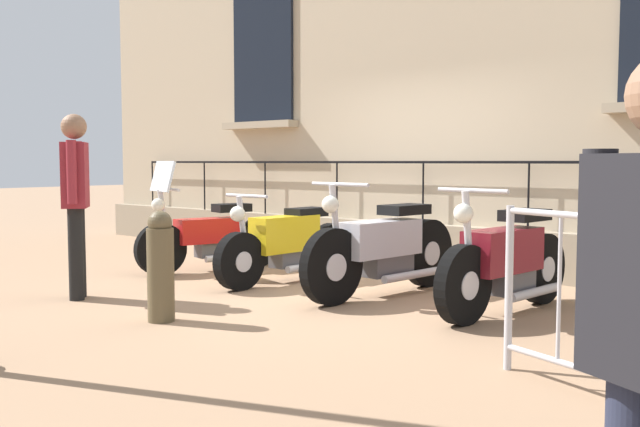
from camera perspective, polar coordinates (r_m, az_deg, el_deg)
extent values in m
plane|color=#9E7A5B|center=(7.32, 0.86, -6.18)|extent=(60.00, 60.00, 0.00)
cube|color=tan|center=(9.21, 9.95, 14.91)|extent=(0.60, 12.90, 6.08)
cube|color=gray|center=(8.79, 8.49, -2.64)|extent=(0.20, 12.90, 0.56)
cube|color=black|center=(10.69, -4.69, 14.29)|extent=(0.06, 1.18, 2.55)
cube|color=tan|center=(10.48, -4.96, 7.20)|extent=(0.24, 1.38, 0.10)
cube|color=black|center=(8.69, 8.43, 4.16)|extent=(0.03, 10.84, 0.03)
cylinder|color=black|center=(12.41, -13.50, 2.34)|extent=(0.02, 0.02, 0.76)
cylinder|color=black|center=(11.36, -9.40, 2.24)|extent=(0.02, 0.02, 0.76)
cylinder|color=black|center=(10.37, -4.50, 2.10)|extent=(0.02, 0.02, 0.76)
cylinder|color=black|center=(9.47, 1.39, 1.91)|extent=(0.02, 0.02, 0.76)
cylinder|color=black|center=(8.70, 8.40, 1.65)|extent=(0.02, 0.02, 0.76)
cylinder|color=black|center=(8.08, 16.63, 1.32)|extent=(0.02, 0.02, 0.76)
cylinder|color=black|center=(8.35, -12.87, -2.87)|extent=(0.62, 0.28, 0.61)
cylinder|color=silver|center=(8.35, -12.87, -2.87)|extent=(0.24, 0.19, 0.21)
cylinder|color=black|center=(8.91, -5.01, -2.33)|extent=(0.62, 0.28, 0.61)
cylinder|color=silver|center=(8.91, -5.01, -2.33)|extent=(0.24, 0.19, 0.21)
cube|color=red|center=(8.57, -9.12, -1.37)|extent=(0.83, 0.49, 0.30)
cube|color=#4C4C51|center=(8.64, -8.51, -2.78)|extent=(0.52, 0.35, 0.21)
cube|color=black|center=(8.69, -7.21, 0.47)|extent=(0.49, 0.37, 0.10)
cylinder|color=silver|center=(8.33, -12.59, -0.46)|extent=(0.17, 0.10, 0.71)
cylinder|color=silver|center=(8.33, -12.31, 1.94)|extent=(0.21, 0.62, 0.04)
sphere|color=white|center=(8.30, -13.05, 0.68)|extent=(0.16, 0.16, 0.16)
cylinder|color=silver|center=(8.57, -7.15, -3.54)|extent=(0.70, 0.27, 0.08)
cube|color=silver|center=(8.31, -12.71, 2.97)|extent=(0.26, 0.53, 0.36)
cylinder|color=black|center=(7.26, -6.59, -3.89)|extent=(0.61, 0.16, 0.60)
cylinder|color=silver|center=(7.26, -6.59, -3.89)|extent=(0.22, 0.16, 0.21)
cylinder|color=black|center=(8.24, 0.91, -2.89)|extent=(0.61, 0.16, 0.60)
cylinder|color=silver|center=(8.24, 0.91, -2.89)|extent=(0.22, 0.16, 0.21)
cube|color=gold|center=(7.67, -2.87, -1.66)|extent=(0.84, 0.33, 0.39)
cube|color=#4C4C51|center=(7.77, -2.33, -3.55)|extent=(0.51, 0.25, 0.21)
cube|color=black|center=(7.89, -1.11, 0.11)|extent=(0.48, 0.28, 0.10)
cylinder|color=silver|center=(7.25, -6.31, -1.22)|extent=(0.16, 0.07, 0.68)
cylinder|color=silver|center=(7.26, -6.03, 1.44)|extent=(0.07, 0.62, 0.04)
sphere|color=white|center=(7.19, -6.74, -0.03)|extent=(0.16, 0.16, 0.16)
cylinder|color=silver|center=(7.79, -0.70, -4.31)|extent=(0.75, 0.12, 0.08)
cylinder|color=black|center=(6.45, 0.97, -4.36)|extent=(0.73, 0.20, 0.72)
cylinder|color=silver|center=(6.45, 0.97, -4.36)|extent=(0.27, 0.16, 0.25)
cylinder|color=black|center=(7.51, 8.76, -3.19)|extent=(0.73, 0.20, 0.72)
cylinder|color=silver|center=(7.51, 8.76, -3.19)|extent=(0.27, 0.16, 0.25)
cube|color=#B2B2BC|center=(6.90, 4.90, -2.02)|extent=(0.96, 0.43, 0.35)
cube|color=#4C4C51|center=(7.01, 5.43, -3.99)|extent=(0.58, 0.32, 0.25)
cube|color=black|center=(7.16, 6.90, 0.33)|extent=(0.55, 0.35, 0.10)
cylinder|color=silver|center=(6.44, 1.29, -0.99)|extent=(0.17, 0.08, 0.76)
cylinder|color=silver|center=(6.45, 1.61, 2.39)|extent=(0.12, 0.72, 0.04)
sphere|color=white|center=(6.38, 0.85, 0.75)|extent=(0.16, 0.16, 0.16)
cylinder|color=silver|center=(7.05, 7.50, -4.99)|extent=(0.84, 0.18, 0.08)
cylinder|color=black|center=(5.81, 11.63, -5.71)|extent=(0.67, 0.19, 0.66)
cylinder|color=silver|center=(5.81, 11.63, -5.71)|extent=(0.24, 0.16, 0.23)
cylinder|color=black|center=(6.87, 17.66, -4.29)|extent=(0.67, 0.19, 0.66)
cylinder|color=silver|center=(6.87, 17.66, -4.29)|extent=(0.24, 0.16, 0.23)
cube|color=maroon|center=(6.25, 14.70, -2.95)|extent=(0.89, 0.40, 0.37)
cube|color=#4C4C51|center=(6.38, 15.13, -5.18)|extent=(0.54, 0.30, 0.23)
cube|color=black|center=(6.53, 16.37, -0.13)|extent=(0.51, 0.32, 0.10)
cylinder|color=silver|center=(5.79, 11.97, -1.93)|extent=(0.17, 0.08, 0.77)
cylinder|color=silver|center=(5.81, 12.31, 1.85)|extent=(0.11, 0.66, 0.04)
sphere|color=white|center=(5.72, 11.61, 0.01)|extent=(0.16, 0.16, 0.16)
cylinder|color=silver|center=(6.45, 17.15, -6.15)|extent=(0.78, 0.17, 0.08)
cylinder|color=#B7B7BF|center=(4.61, 15.15, -5.90)|extent=(0.05, 0.05, 1.05)
cylinder|color=#B7B7BF|center=(4.34, 18.93, -5.61)|extent=(0.02, 0.02, 0.87)
cylinder|color=#B7B7BF|center=(4.10, 23.17, -6.29)|extent=(0.02, 0.02, 0.87)
cylinder|color=brown|center=(5.96, -12.86, -4.90)|extent=(0.22, 0.22, 0.78)
sphere|color=brown|center=(5.91, -12.93, -0.74)|extent=(0.20, 0.20, 0.20)
cylinder|color=black|center=(2.02, 21.69, -2.62)|extent=(0.09, 0.09, 0.53)
cylinder|color=black|center=(7.08, -19.28, -3.16)|extent=(0.14, 0.14, 0.88)
cylinder|color=black|center=(7.23, -19.11, -3.00)|extent=(0.14, 0.14, 0.88)
cube|color=maroon|center=(7.10, -19.34, 2.97)|extent=(0.40, 0.42, 0.63)
sphere|color=#8C664C|center=(7.11, -19.44, 6.70)|extent=(0.24, 0.24, 0.24)
cylinder|color=maroon|center=(6.88, -19.59, 3.20)|extent=(0.09, 0.09, 0.59)
cylinder|color=maroon|center=(7.32, -19.12, 3.26)|extent=(0.09, 0.09, 0.59)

